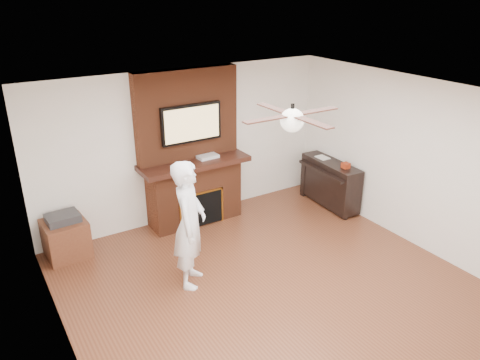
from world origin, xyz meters
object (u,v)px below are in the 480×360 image
fireplace (192,164)px  piano (330,182)px  person (190,224)px  side_table (66,237)px

fireplace → piano: fireplace is taller
fireplace → piano: bearing=-18.7°
person → piano: (3.13, 0.83, -0.42)m
person → fireplace: bearing=8.6°
fireplace → side_table: fireplace is taller
fireplace → piano: 2.49m
person → side_table: 2.06m
side_table → piano: bearing=-12.5°
person → side_table: person is taller
side_table → piano: piano is taller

